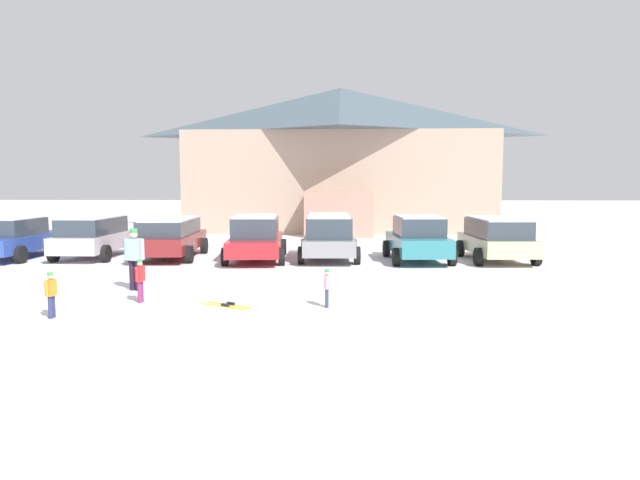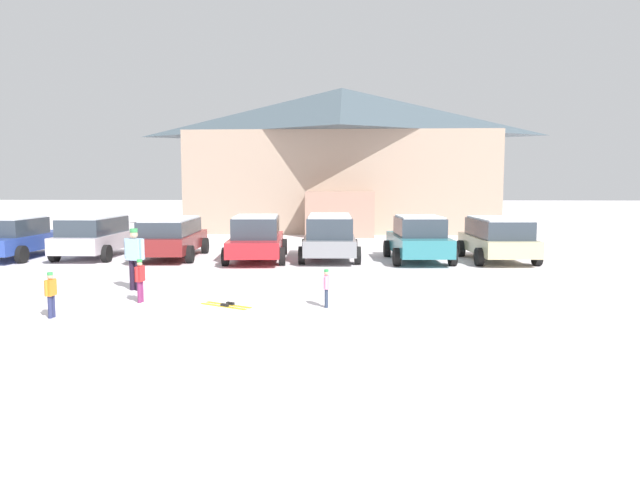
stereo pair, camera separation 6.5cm
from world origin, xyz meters
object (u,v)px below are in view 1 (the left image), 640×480
at_px(parked_red_sedan, 256,238).
at_px(skier_adult_in_blue_parka, 134,256).
at_px(parked_maroon_van, 170,236).
at_px(parked_grey_wagon, 329,235).
at_px(skier_child_in_pink_snowsuit, 327,286).
at_px(skier_child_in_orange_jacket, 51,292).
at_px(ski_lodge, 340,158).
at_px(pair_of_skis, 227,305).
at_px(parked_teal_hatchback, 418,238).
at_px(parked_blue_hatchback, 15,237).
at_px(parked_silver_wagon, 93,235).
at_px(parked_beige_suv, 497,238).
at_px(skier_child_in_red_jacket, 140,278).

relative_size(parked_red_sedan, skier_adult_in_blue_parka, 2.94).
bearing_deg(parked_maroon_van, parked_red_sedan, -7.60).
bearing_deg(parked_grey_wagon, skier_adult_in_blue_parka, -129.05).
height_order(skier_child_in_pink_snowsuit, skier_child_in_orange_jacket, skier_child_in_orange_jacket).
xyz_separation_m(parked_grey_wagon, skier_adult_in_blue_parka, (-5.12, -6.32, 0.04)).
distance_m(ski_lodge, parked_maroon_van, 16.46).
bearing_deg(pair_of_skis, skier_child_in_pink_snowsuit, -1.24).
xyz_separation_m(parked_grey_wagon, pair_of_skis, (-2.28, -8.20, -0.88)).
relative_size(ski_lodge, parked_teal_hatchback, 4.45).
bearing_deg(ski_lodge, parked_blue_hatchback, -129.86).
xyz_separation_m(parked_silver_wagon, skier_child_in_orange_jacket, (3.24, -9.64, -0.31)).
height_order(parked_silver_wagon, parked_grey_wagon, parked_grey_wagon).
distance_m(parked_beige_suv, skier_adult_in_blue_parka, 12.82).
height_order(parked_red_sedan, parked_grey_wagon, parked_grey_wagon).
height_order(parked_silver_wagon, skier_child_in_orange_jacket, parked_silver_wagon).
relative_size(parked_grey_wagon, skier_child_in_red_jacket, 4.14).
relative_size(parked_grey_wagon, skier_child_in_pink_snowsuit, 4.86).
bearing_deg(skier_child_in_red_jacket, pair_of_skis, -9.26).
distance_m(parked_beige_suv, skier_child_in_red_jacket, 13.06).
bearing_deg(parked_grey_wagon, ski_lodge, 88.15).
xyz_separation_m(parked_maroon_van, skier_child_in_red_jacket, (1.62, -8.01, -0.25)).
xyz_separation_m(skier_child_in_red_jacket, skier_child_in_orange_jacket, (-1.36, -1.63, -0.03)).
distance_m(parked_beige_suv, skier_child_in_pink_snowsuit, 10.07).
xyz_separation_m(parked_silver_wagon, skier_child_in_pink_snowsuit, (9.11, -8.41, -0.37)).
relative_size(parked_maroon_van, skier_child_in_orange_jacket, 4.63).
xyz_separation_m(skier_child_in_pink_snowsuit, skier_child_in_red_jacket, (-4.52, 0.40, 0.09)).
relative_size(parked_beige_suv, skier_adult_in_blue_parka, 2.47).
distance_m(parked_teal_hatchback, skier_adult_in_blue_parka, 10.26).
bearing_deg(parked_beige_suv, parked_teal_hatchback, -176.96).
height_order(ski_lodge, parked_silver_wagon, ski_lodge).
relative_size(skier_child_in_pink_snowsuit, pair_of_skis, 0.69).
xyz_separation_m(parked_maroon_van, parked_red_sedan, (3.35, -0.45, -0.00)).
distance_m(parked_red_sedan, parked_grey_wagon, 2.73).
xyz_separation_m(parked_teal_hatchback, pair_of_skis, (-5.55, -7.80, -0.82)).
relative_size(parked_beige_suv, pair_of_skis, 3.18).
distance_m(parked_red_sedan, skier_child_in_red_jacket, 7.76).
distance_m(parked_maroon_van, skier_child_in_pink_snowsuit, 10.42).
distance_m(parked_silver_wagon, pair_of_skis, 10.78).
xyz_separation_m(ski_lodge, parked_red_sedan, (-3.20, -15.12, -3.58)).
relative_size(parked_silver_wagon, skier_child_in_orange_jacket, 4.08).
distance_m(parked_beige_suv, pair_of_skis, 11.64).
height_order(parked_beige_suv, skier_child_in_orange_jacket, parked_beige_suv).
height_order(ski_lodge, parked_blue_hatchback, ski_lodge).
xyz_separation_m(parked_red_sedan, skier_child_in_red_jacket, (-1.73, -7.56, -0.25)).
bearing_deg(parked_beige_suv, parked_maroon_van, 178.09).
bearing_deg(skier_child_in_pink_snowsuit, skier_child_in_red_jacket, 174.90).
distance_m(skier_child_in_pink_snowsuit, skier_child_in_red_jacket, 4.54).
bearing_deg(ski_lodge, parked_silver_wagon, -122.97).
distance_m(parked_teal_hatchback, skier_child_in_pink_snowsuit, 8.48).
bearing_deg(pair_of_skis, skier_child_in_red_jacket, 170.74).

